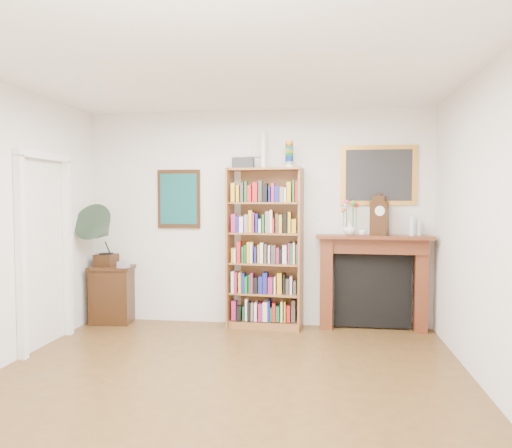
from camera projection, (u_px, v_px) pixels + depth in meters
The scene contains 15 objects.
room at pixel (217, 230), 4.07m from camera, with size 4.51×5.01×2.81m.
door_casing at pixel (46, 234), 5.55m from camera, with size 0.08×1.02×2.17m.
teal_poster at pixel (179, 199), 6.65m from camera, with size 0.58×0.04×0.78m.
small_picture at pixel (257, 145), 6.47m from camera, with size 0.26×0.04×0.30m.
gilt_painting at pixel (379, 175), 6.28m from camera, with size 0.95×0.04×0.75m.
bookshelf at pixel (265, 239), 6.35m from camera, with size 0.97×0.43×2.35m.
side_cabinet at pixel (112, 294), 6.63m from camera, with size 0.56×0.41×0.76m, color black.
fireplace at pixel (373, 274), 6.27m from camera, with size 1.44×0.41×1.20m.
gramophone at pixel (101, 231), 6.49m from camera, with size 0.56×0.67×0.83m.
cd_stack at pixel (123, 265), 6.44m from camera, with size 0.12×0.12×0.08m, color #ACABB7.
mantel_clock at pixel (379, 216), 6.17m from camera, with size 0.24×0.19×0.48m.
flower_vase at pixel (350, 228), 6.24m from camera, with size 0.16×0.16×0.16m, color silver.
teacup at pixel (362, 233), 6.16m from camera, with size 0.09×0.09×0.07m, color white.
bottle_left at pixel (412, 226), 6.12m from camera, with size 0.07×0.07×0.24m, color silver.
bottle_right at pixel (419, 227), 6.15m from camera, with size 0.06×0.06×0.20m, color silver.
Camera 1 is at (0.86, -3.98, 1.66)m, focal length 35.00 mm.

